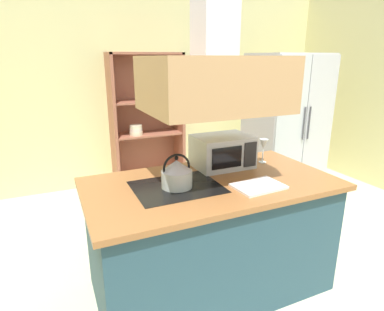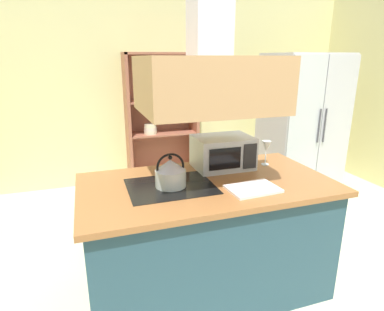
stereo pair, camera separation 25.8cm
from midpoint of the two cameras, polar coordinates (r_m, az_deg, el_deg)
name	(u,v)px [view 1 (the left image)]	position (r m, az deg, el deg)	size (l,w,h in m)	color
ground_plane	(254,310)	(2.63, 7.95, -25.44)	(7.80, 7.80, 0.00)	beige
wall_back	(138,88)	(4.76, -11.15, 11.58)	(6.00, 0.12, 2.70)	beige
kitchen_island	(211,235)	(2.56, 0.34, -13.98)	(1.82, 0.98, 0.90)	#244450
range_hood	(214,65)	(2.20, 0.41, 15.68)	(0.90, 0.70, 1.28)	#AF8153
refrigerator	(285,125)	(4.44, 14.50, 5.26)	(0.90, 0.77, 1.82)	#BEBCBF
dish_cabinet	(146,128)	(4.64, -9.64, 4.83)	(0.99, 0.40, 1.83)	#9A5841
kettle	(177,173)	(2.23, -6.03, -3.24)	(0.22, 0.22, 0.24)	#B7BDBB
cutting_board	(258,186)	(2.27, 8.50, -5.44)	(0.34, 0.24, 0.02)	white
microwave	(222,151)	(2.64, 2.62, 0.71)	(0.46, 0.35, 0.26)	#B7BABF
wine_glass_on_counter	(263,145)	(2.78, 9.93, 1.75)	(0.08, 0.08, 0.21)	silver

